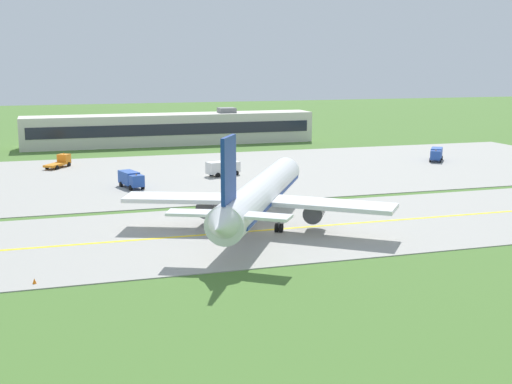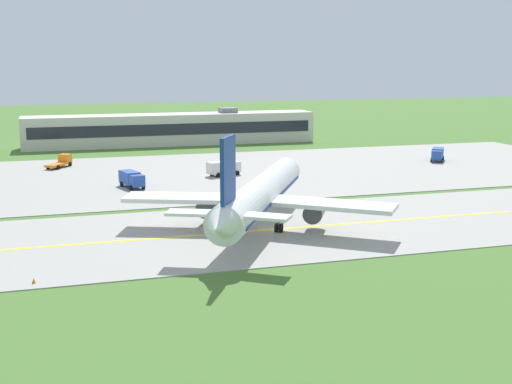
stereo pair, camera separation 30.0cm
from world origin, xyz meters
name	(u,v)px [view 2 (the right image)]	position (x,y,z in m)	size (l,w,h in m)	color
ground_plane	(274,230)	(0.00, 0.00, 0.00)	(500.00, 500.00, 0.00)	#47702D
taxiway_strip	(274,230)	(0.00, 0.00, 0.05)	(240.00, 28.00, 0.10)	#9E9B93
apron_pad	(252,172)	(10.00, 42.00, 0.05)	(140.00, 52.00, 0.10)	#9E9B93
taxiway_centreline	(274,229)	(0.00, 0.00, 0.11)	(220.00, 0.60, 0.01)	yellow
airplane_lead	(260,195)	(-1.29, 1.39, 4.13)	(30.01, 36.07, 12.70)	white
service_truck_baggage	(132,179)	(-12.86, 32.29, 1.53)	(3.61, 6.33, 2.60)	#264CA5
service_truck_fuel	(437,154)	(49.17, 43.64, 1.53)	(5.15, 6.08, 2.60)	#264CA5
service_truck_catering	(62,161)	(-22.99, 57.52, 1.18)	(5.26, 6.46, 2.59)	orange
service_truck_pushback	(224,167)	(3.85, 39.13, 1.53)	(6.34, 3.76, 2.60)	silver
terminal_building	(173,129)	(3.49, 86.93, 3.68)	(69.15, 8.92, 8.52)	beige
traffic_cone_near_edge	(34,281)	(-27.02, -12.44, 0.30)	(0.44, 0.44, 0.60)	orange
traffic_cone_mid_edge	(246,205)	(0.49, 13.48, 0.30)	(0.44, 0.44, 0.60)	orange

